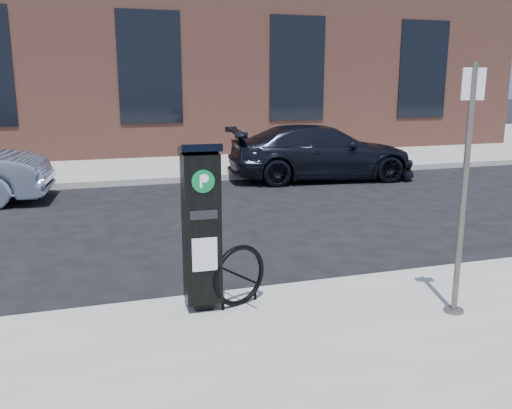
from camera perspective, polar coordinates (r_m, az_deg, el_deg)
name	(u,v)px	position (r m, az deg, el deg)	size (l,w,h in m)	color
ground	(275,298)	(6.71, 1.99, -9.80)	(120.00, 120.00, 0.00)	black
sidewalk_far	(147,152)	(20.10, -11.41, 5.44)	(60.00, 12.00, 0.15)	gray
curb_near	(275,293)	(6.67, 2.05, -9.27)	(60.00, 0.12, 0.16)	#9E9B93
curb_far	(173,180)	(14.24, -8.78, 2.55)	(60.00, 0.12, 0.16)	#9E9B93
building	(134,41)	(22.98, -12.73, 16.46)	(28.00, 10.05, 8.25)	brown
parking_kiosk	(201,226)	(5.79, -5.76, -2.23)	(0.43, 0.38, 1.82)	black
sign_pole	(464,194)	(5.97, 21.03, 1.03)	(0.23, 0.21, 2.62)	#59544F
bike_rack	(239,276)	(6.02, -1.77, -7.52)	(0.67, 0.32, 0.70)	black
car_dark	(322,152)	(14.65, 6.92, 5.47)	(2.03, 5.00, 1.45)	black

